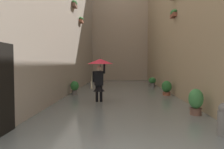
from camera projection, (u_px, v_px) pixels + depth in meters
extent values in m
plane|color=gray|center=(120.00, 95.00, 12.14)|extent=(60.00, 60.00, 0.00)
cube|color=slate|center=(120.00, 94.00, 12.13)|extent=(6.29, 25.11, 0.10)
cube|color=brown|center=(173.00, 15.00, 10.90)|extent=(0.20, 0.70, 0.18)
ellipsoid|color=#387F3D|center=(173.00, 12.00, 10.89)|extent=(0.28, 0.76, 0.24)
cube|color=black|center=(1.00, 91.00, 4.85)|extent=(0.08, 1.10, 2.20)
cube|color=brown|center=(75.00, 6.00, 12.46)|extent=(0.20, 0.70, 0.18)
ellipsoid|color=#428947|center=(75.00, 3.00, 12.46)|extent=(0.28, 0.76, 0.24)
cube|color=#9E563D|center=(81.00, 21.00, 14.67)|extent=(0.20, 0.70, 0.18)
ellipsoid|color=#387F3D|center=(81.00, 19.00, 14.66)|extent=(0.28, 0.76, 0.24)
cube|color=tan|center=(120.00, 24.00, 22.29)|extent=(9.09, 1.80, 11.64)
cube|color=black|center=(97.00, 103.00, 9.34)|extent=(0.12, 0.25, 0.10)
cylinder|color=black|center=(97.00, 93.00, 9.32)|extent=(0.13, 0.13, 0.70)
cube|color=black|center=(101.00, 103.00, 9.34)|extent=(0.12, 0.25, 0.10)
cylinder|color=black|center=(101.00, 93.00, 9.33)|extent=(0.13, 0.13, 0.70)
cube|color=black|center=(99.00, 78.00, 9.29)|extent=(0.39, 0.24, 0.60)
cone|color=black|center=(99.00, 88.00, 9.31)|extent=(0.53, 0.53, 0.28)
sphere|color=#DBB293|center=(99.00, 69.00, 9.27)|extent=(0.22, 0.22, 0.22)
cylinder|color=black|center=(104.00, 68.00, 9.28)|extent=(0.09, 0.09, 0.44)
cylinder|color=black|center=(94.00, 77.00, 9.28)|extent=(0.09, 0.09, 0.48)
cylinder|color=black|center=(100.00, 66.00, 9.27)|extent=(0.02, 0.02, 0.42)
cone|color=red|center=(100.00, 61.00, 9.26)|extent=(1.12, 1.12, 0.22)
cylinder|color=black|center=(100.00, 58.00, 9.25)|extent=(0.01, 0.01, 0.08)
cube|color=beige|center=(92.00, 85.00, 9.28)|extent=(0.08, 0.28, 0.32)
torus|color=beige|center=(92.00, 78.00, 9.26)|extent=(0.04, 0.30, 0.30)
cylinder|color=#66605B|center=(152.00, 86.00, 15.43)|extent=(0.39, 0.39, 0.34)
torus|color=#56524E|center=(152.00, 83.00, 15.42)|extent=(0.43, 0.43, 0.04)
ellipsoid|color=#2D7033|center=(152.00, 80.00, 15.41)|extent=(0.51, 0.51, 0.41)
cylinder|color=brown|center=(196.00, 113.00, 6.89)|extent=(0.34, 0.34, 0.30)
torus|color=brown|center=(196.00, 109.00, 6.88)|extent=(0.38, 0.38, 0.04)
ellipsoid|color=#428947|center=(196.00, 99.00, 6.87)|extent=(0.45, 0.45, 0.63)
cylinder|color=#66605B|center=(75.00, 93.00, 11.45)|extent=(0.30, 0.30, 0.32)
torus|color=#56524E|center=(75.00, 91.00, 11.44)|extent=(0.34, 0.34, 0.04)
ellipsoid|color=#2D7033|center=(75.00, 86.00, 11.43)|extent=(0.45, 0.45, 0.50)
cylinder|color=#9E563D|center=(167.00, 95.00, 11.25)|extent=(0.40, 0.40, 0.24)
torus|color=brown|center=(167.00, 92.00, 11.24)|extent=(0.43, 0.43, 0.04)
ellipsoid|color=#2D7033|center=(167.00, 87.00, 11.23)|extent=(0.51, 0.51, 0.60)
cylinder|color=slate|center=(224.00, 126.00, 4.88)|extent=(0.27, 0.27, 0.66)
sphere|color=slate|center=(224.00, 108.00, 4.86)|extent=(0.25, 0.25, 0.25)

